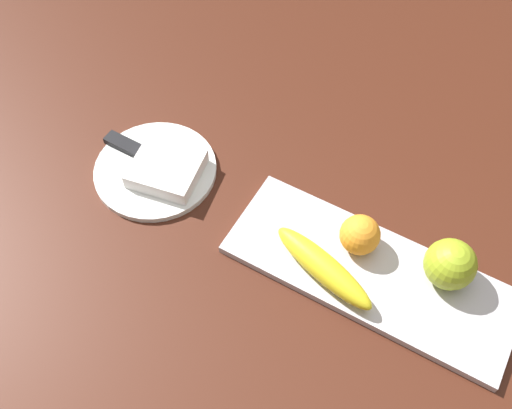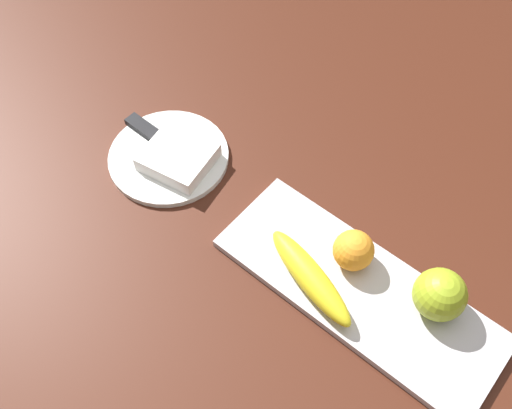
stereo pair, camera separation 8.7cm
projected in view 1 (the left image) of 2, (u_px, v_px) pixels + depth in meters
name	position (u px, v px, depth m)	size (l,w,h in m)	color
ground_plane	(360.00, 257.00, 0.87)	(2.40, 2.40, 0.00)	#421C11
fruit_tray	(369.00, 273.00, 0.85)	(0.43, 0.16, 0.01)	#BCB7BD
apple	(450.00, 264.00, 0.81)	(0.07, 0.07, 0.07)	#94AC22
banana	(323.00, 267.00, 0.82)	(0.18, 0.04, 0.04)	yellow
orange_near_apple	(360.00, 235.00, 0.84)	(0.06, 0.06, 0.06)	orange
dinner_plate	(156.00, 170.00, 0.96)	(0.20, 0.20, 0.01)	white
folded_napkin	(167.00, 169.00, 0.93)	(0.11, 0.10, 0.03)	white
knife	(136.00, 151.00, 0.97)	(0.18, 0.02, 0.01)	silver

